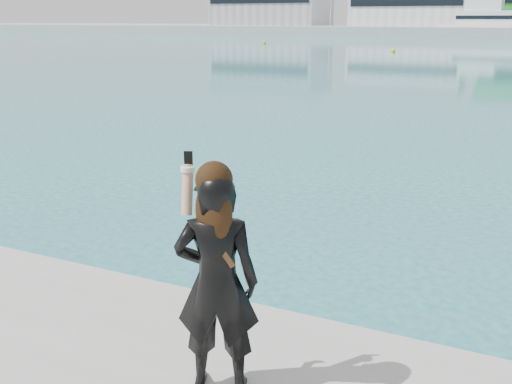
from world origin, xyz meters
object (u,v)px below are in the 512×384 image
at_px(woman, 216,276).
at_px(buoy_far, 264,44).
at_px(buoy_extra, 393,52).
at_px(motor_yacht, 491,24).

bearing_deg(woman, buoy_far, -86.73).
xyz_separation_m(buoy_far, buoy_extra, (21.85, -13.52, 0.00)).
bearing_deg(woman, motor_yacht, -108.15).
relative_size(motor_yacht, buoy_far, 39.50).
bearing_deg(motor_yacht, woman, -81.91).
relative_size(buoy_extra, woman, 0.27).
relative_size(buoy_far, buoy_extra, 1.00).
height_order(buoy_far, woman, woman).
bearing_deg(buoy_extra, motor_yacht, 82.80).
bearing_deg(buoy_extra, woman, -79.18).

